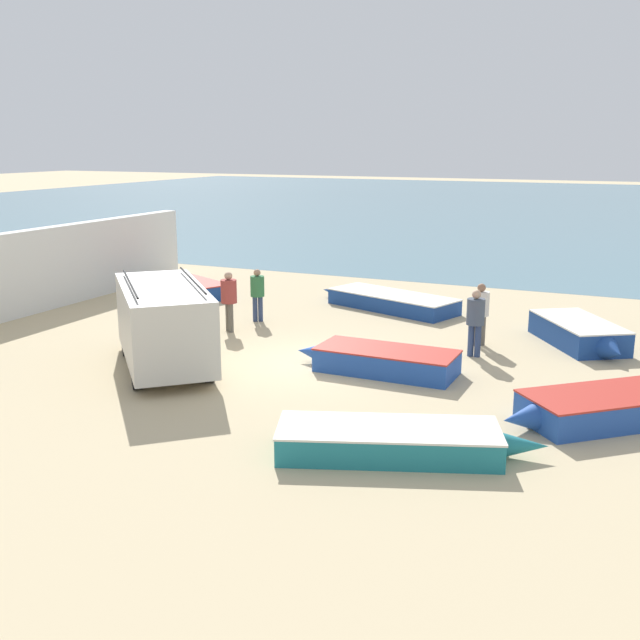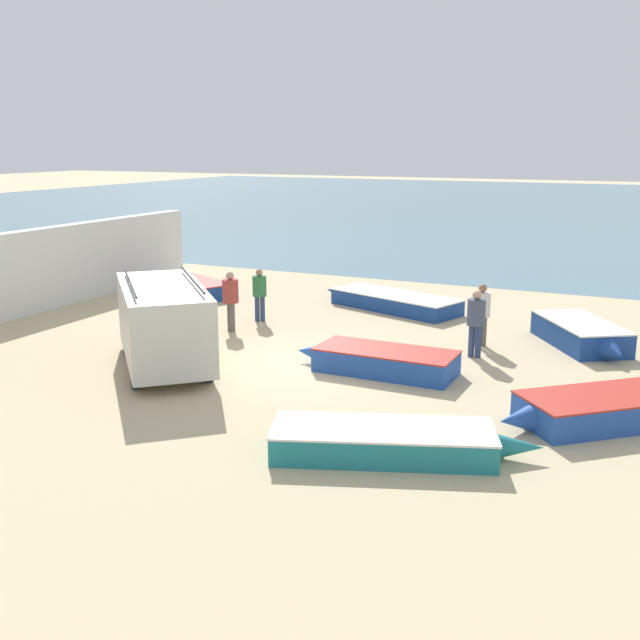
% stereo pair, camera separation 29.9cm
% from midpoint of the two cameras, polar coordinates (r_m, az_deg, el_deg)
% --- Properties ---
extents(ground_plane, '(200.00, 200.00, 0.00)m').
position_cam_midpoint_polar(ground_plane, '(19.27, -0.68, -3.29)').
color(ground_plane, tan).
extents(sea_water, '(120.00, 80.00, 0.01)m').
position_cam_midpoint_polar(sea_water, '(69.39, 17.92, 8.21)').
color(sea_water, slate).
rests_on(sea_water, ground_plane).
extents(harbor_wall, '(0.50, 16.87, 2.74)m').
position_cam_midpoint_polar(harbor_wall, '(26.20, -22.22, 3.27)').
color(harbor_wall, silver).
rests_on(harbor_wall, ground_plane).
extents(parked_van, '(4.58, 4.72, 2.23)m').
position_cam_midpoint_polar(parked_van, '(19.01, -12.28, -0.21)').
color(parked_van, beige).
rests_on(parked_van, ground_plane).
extents(fishing_rowboat_0, '(3.03, 3.82, 0.68)m').
position_cam_midpoint_polar(fishing_rowboat_0, '(21.99, 18.85, -0.99)').
color(fishing_rowboat_0, navy).
rests_on(fishing_rowboat_0, ground_plane).
extents(fishing_rowboat_1, '(3.80, 2.73, 0.57)m').
position_cam_midpoint_polar(fishing_rowboat_1, '(28.08, -10.15, 2.42)').
color(fishing_rowboat_1, navy).
rests_on(fishing_rowboat_1, ground_plane).
extents(fishing_rowboat_2, '(5.53, 3.02, 0.54)m').
position_cam_midpoint_polar(fishing_rowboat_2, '(25.55, 4.97, 1.46)').
color(fishing_rowboat_2, navy).
rests_on(fishing_rowboat_2, ground_plane).
extents(fishing_rowboat_3, '(4.90, 2.74, 0.54)m').
position_cam_midpoint_polar(fishing_rowboat_3, '(13.75, 5.20, -9.18)').
color(fishing_rowboat_3, '#1E757F').
rests_on(fishing_rowboat_3, ground_plane).
extents(fishing_rowboat_4, '(3.57, 3.32, 0.60)m').
position_cam_midpoint_polar(fishing_rowboat_4, '(16.14, 19.85, -6.36)').
color(fishing_rowboat_4, '#234CA3').
rests_on(fishing_rowboat_4, ground_plane).
extents(fishing_rowboat_5, '(4.16, 1.49, 0.59)m').
position_cam_midpoint_polar(fishing_rowboat_5, '(18.50, 4.23, -3.07)').
color(fishing_rowboat_5, '#234CA3').
rests_on(fishing_rowboat_5, ground_plane).
extents(fisherman_0, '(0.47, 0.47, 1.79)m').
position_cam_midpoint_polar(fisherman_0, '(19.96, 11.34, 0.23)').
color(fisherman_0, navy).
rests_on(fisherman_0, ground_plane).
extents(fisherman_1, '(0.48, 0.48, 1.81)m').
position_cam_midpoint_polar(fisherman_1, '(22.38, -7.34, 1.82)').
color(fisherman_1, '#5B564C').
rests_on(fisherman_1, ground_plane).
extents(fisherman_2, '(0.46, 0.46, 1.76)m').
position_cam_midpoint_polar(fisherman_2, '(21.10, 11.74, 0.85)').
color(fisherman_2, '#5B564C').
rests_on(fisherman_2, ground_plane).
extents(fisherman_3, '(0.44, 0.44, 1.67)m').
position_cam_midpoint_polar(fisherman_3, '(23.58, -5.15, 2.27)').
color(fisherman_3, navy).
rests_on(fisherman_3, ground_plane).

